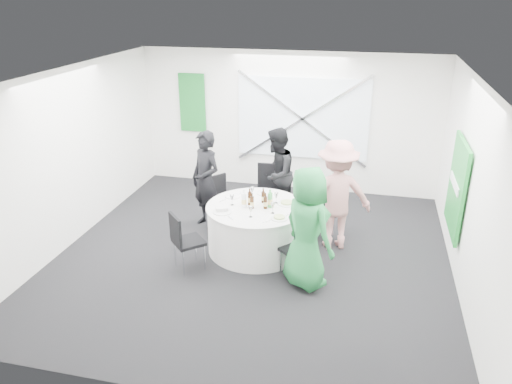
% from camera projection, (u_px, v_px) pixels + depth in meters
% --- Properties ---
extents(floor, '(6.00, 6.00, 0.00)m').
position_uv_depth(floor, '(253.00, 255.00, 7.86)').
color(floor, black).
rests_on(floor, ground).
extents(ceiling, '(6.00, 6.00, 0.00)m').
position_uv_depth(ceiling, '(253.00, 76.00, 6.79)').
color(ceiling, white).
rests_on(ceiling, wall_back).
extents(wall_back, '(6.00, 0.00, 6.00)m').
position_uv_depth(wall_back, '(288.00, 122.00, 10.02)').
color(wall_back, white).
rests_on(wall_back, floor).
extents(wall_front, '(6.00, 0.00, 6.00)m').
position_uv_depth(wall_front, '(177.00, 280.00, 4.63)').
color(wall_front, white).
rests_on(wall_front, floor).
extents(wall_left, '(0.00, 6.00, 6.00)m').
position_uv_depth(wall_left, '(71.00, 157.00, 7.96)').
color(wall_left, white).
rests_on(wall_left, floor).
extents(wall_right, '(0.00, 6.00, 6.00)m').
position_uv_depth(wall_right, '(470.00, 190.00, 6.69)').
color(wall_right, white).
rests_on(wall_right, floor).
extents(window_panel, '(2.60, 0.03, 1.60)m').
position_uv_depth(window_panel, '(303.00, 118.00, 9.89)').
color(window_panel, silver).
rests_on(window_panel, wall_back).
extents(window_brace_a, '(2.63, 0.05, 1.84)m').
position_uv_depth(window_brace_a, '(302.00, 119.00, 9.85)').
color(window_brace_a, silver).
rests_on(window_brace_a, window_panel).
extents(window_brace_b, '(2.63, 0.05, 1.84)m').
position_uv_depth(window_brace_b, '(302.00, 119.00, 9.85)').
color(window_brace_b, silver).
rests_on(window_brace_b, window_panel).
extents(green_banner, '(0.55, 0.04, 1.20)m').
position_uv_depth(green_banner, '(192.00, 103.00, 10.29)').
color(green_banner, '#156D29').
rests_on(green_banner, wall_back).
extents(green_sign, '(0.05, 1.20, 1.40)m').
position_uv_depth(green_sign, '(457.00, 187.00, 7.32)').
color(green_sign, '#18892D').
rests_on(green_sign, wall_right).
extents(banquet_table, '(1.56, 1.56, 0.76)m').
position_uv_depth(banquet_table, '(256.00, 228.00, 7.90)').
color(banquet_table, silver).
rests_on(banquet_table, floor).
extents(chair_back, '(0.47, 0.48, 0.99)m').
position_uv_depth(chair_back, '(268.00, 187.00, 8.96)').
color(chair_back, black).
rests_on(chair_back, floor).
extents(chair_back_left, '(0.60, 0.60, 0.94)m').
position_uv_depth(chair_back_left, '(220.00, 198.00, 8.58)').
color(chair_back_left, black).
rests_on(chair_back_left, floor).
extents(chair_back_right, '(0.55, 0.55, 0.87)m').
position_uv_depth(chair_back_right, '(325.00, 208.00, 8.29)').
color(chair_back_right, black).
rests_on(chair_back_right, floor).
extents(chair_front_right, '(0.52, 0.52, 0.82)m').
position_uv_depth(chair_front_right, '(299.00, 248.00, 7.11)').
color(chair_front_right, black).
rests_on(chair_front_right, floor).
extents(chair_front_left, '(0.58, 0.58, 0.91)m').
position_uv_depth(chair_front_left, '(183.00, 238.00, 7.27)').
color(chair_front_left, black).
rests_on(chair_front_left, floor).
extents(person_man_back_left, '(0.75, 0.68, 1.71)m').
position_uv_depth(person_man_back_left, '(206.00, 180.00, 8.54)').
color(person_man_back_left, black).
rests_on(person_man_back_left, floor).
extents(person_man_back, '(0.49, 0.83, 1.67)m').
position_uv_depth(person_man_back, '(276.00, 174.00, 8.87)').
color(person_man_back, black).
rests_on(person_man_back, floor).
extents(person_woman_pink, '(1.27, 0.89, 1.79)m').
position_uv_depth(person_woman_pink, '(336.00, 195.00, 7.82)').
color(person_woman_pink, tan).
rests_on(person_woman_pink, floor).
extents(person_woman_green, '(1.01, 0.99, 1.75)m').
position_uv_depth(person_woman_green, '(307.00, 228.00, 6.79)').
color(person_woman_green, '#23833F').
rests_on(person_woman_green, floor).
extents(plate_back, '(0.25, 0.25, 0.01)m').
position_uv_depth(plate_back, '(264.00, 193.00, 8.23)').
color(plate_back, silver).
rests_on(plate_back, banquet_table).
extents(plate_back_left, '(0.26, 0.26, 0.01)m').
position_uv_depth(plate_back_left, '(233.00, 196.00, 8.11)').
color(plate_back_left, silver).
rests_on(plate_back_left, banquet_table).
extents(plate_back_right, '(0.29, 0.29, 0.04)m').
position_uv_depth(plate_back_right, '(287.00, 203.00, 7.83)').
color(plate_back_right, silver).
rests_on(plate_back_right, banquet_table).
extents(plate_front_right, '(0.25, 0.25, 0.04)m').
position_uv_depth(plate_front_right, '(279.00, 218.00, 7.33)').
color(plate_front_right, silver).
rests_on(plate_front_right, banquet_table).
extents(plate_front_left, '(0.29, 0.29, 0.01)m').
position_uv_depth(plate_front_left, '(222.00, 212.00, 7.55)').
color(plate_front_left, silver).
rests_on(plate_front_left, banquet_table).
extents(napkin, '(0.22, 0.18, 0.05)m').
position_uv_depth(napkin, '(222.00, 209.00, 7.57)').
color(napkin, silver).
rests_on(napkin, plate_front_left).
extents(beer_bottle_a, '(0.06, 0.06, 0.27)m').
position_uv_depth(beer_bottle_a, '(250.00, 199.00, 7.76)').
color(beer_bottle_a, '#381C0A').
rests_on(beer_bottle_a, banquet_table).
extents(beer_bottle_b, '(0.06, 0.06, 0.24)m').
position_uv_depth(beer_bottle_b, '(263.00, 197.00, 7.85)').
color(beer_bottle_b, '#381C0A').
rests_on(beer_bottle_b, banquet_table).
extents(beer_bottle_c, '(0.06, 0.06, 0.26)m').
position_uv_depth(beer_bottle_c, '(265.00, 203.00, 7.63)').
color(beer_bottle_c, '#381C0A').
rests_on(beer_bottle_c, banquet_table).
extents(beer_bottle_d, '(0.06, 0.06, 0.25)m').
position_uv_depth(beer_bottle_d, '(252.00, 203.00, 7.64)').
color(beer_bottle_d, '#381C0A').
rests_on(beer_bottle_d, banquet_table).
extents(green_water_bottle, '(0.08, 0.08, 0.29)m').
position_uv_depth(green_water_bottle, '(270.00, 200.00, 7.68)').
color(green_water_bottle, green).
rests_on(green_water_bottle, banquet_table).
extents(clear_water_bottle, '(0.08, 0.08, 0.29)m').
position_uv_depth(clear_water_bottle, '(244.00, 200.00, 7.69)').
color(clear_water_bottle, white).
rests_on(clear_water_bottle, banquet_table).
extents(wine_glass_a, '(0.07, 0.07, 0.17)m').
position_uv_depth(wine_glass_a, '(276.00, 196.00, 7.82)').
color(wine_glass_a, white).
rests_on(wine_glass_a, banquet_table).
extents(wine_glass_b, '(0.07, 0.07, 0.17)m').
position_uv_depth(wine_glass_b, '(232.00, 198.00, 7.75)').
color(wine_glass_b, white).
rests_on(wine_glass_b, banquet_table).
extents(wine_glass_c, '(0.07, 0.07, 0.17)m').
position_uv_depth(wine_glass_c, '(252.00, 190.00, 8.04)').
color(wine_glass_c, white).
rests_on(wine_glass_c, banquet_table).
extents(wine_glass_d, '(0.07, 0.07, 0.17)m').
position_uv_depth(wine_glass_d, '(273.00, 206.00, 7.47)').
color(wine_glass_d, white).
rests_on(wine_glass_d, banquet_table).
extents(wine_glass_e, '(0.07, 0.07, 0.17)m').
position_uv_depth(wine_glass_e, '(251.00, 209.00, 7.34)').
color(wine_glass_e, white).
rests_on(wine_glass_e, banquet_table).
extents(fork_a, '(0.11, 0.12, 0.01)m').
position_uv_depth(fork_a, '(219.00, 210.00, 7.63)').
color(fork_a, silver).
rests_on(fork_a, banquet_table).
extents(knife_a, '(0.12, 0.12, 0.01)m').
position_uv_depth(knife_a, '(230.00, 218.00, 7.35)').
color(knife_a, silver).
rests_on(knife_a, banquet_table).
extents(fork_b, '(0.09, 0.14, 0.01)m').
position_uv_depth(fork_b, '(239.00, 194.00, 8.21)').
color(fork_b, silver).
rests_on(fork_b, banquet_table).
extents(knife_b, '(0.08, 0.14, 0.01)m').
position_uv_depth(knife_b, '(223.00, 201.00, 7.95)').
color(knife_b, silver).
rests_on(knife_b, banquet_table).
extents(fork_c, '(0.11, 0.12, 0.01)m').
position_uv_depth(fork_c, '(267.00, 222.00, 7.24)').
color(fork_c, silver).
rests_on(fork_c, banquet_table).
extents(knife_c, '(0.10, 0.13, 0.01)m').
position_uv_depth(knife_c, '(289.00, 214.00, 7.48)').
color(knife_c, silver).
rests_on(knife_c, banquet_table).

